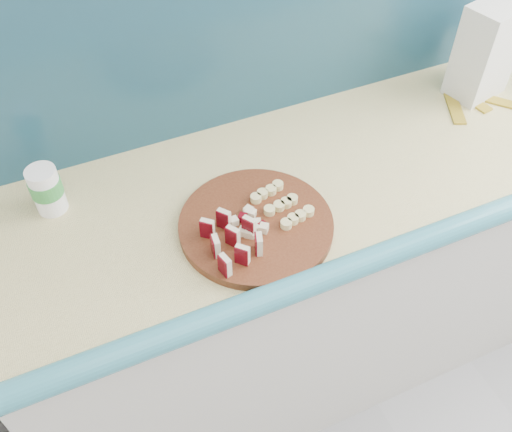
{
  "coord_description": "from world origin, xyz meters",
  "views": [
    {
      "loc": [
        -0.74,
        0.59,
        1.91
      ],
      "look_at": [
        -0.38,
        1.39,
        0.95
      ],
      "focal_mm": 40.0,
      "sensor_mm": 36.0,
      "label": 1
    }
  ],
  "objects": [
    {
      "name": "banana_peel",
      "position": [
        0.39,
        1.58,
        0.91
      ],
      "size": [
        0.23,
        0.19,
        0.01
      ],
      "rotation": [
        0.0,
        0.0,
        -0.0
      ],
      "color": "gold",
      "rests_on": "kitchen_counter"
    },
    {
      "name": "banana_slices",
      "position": [
        -0.31,
        1.41,
        0.94
      ],
      "size": [
        0.12,
        0.15,
        0.02
      ],
      "color": "#D9CC84",
      "rests_on": "cutting_board"
    },
    {
      "name": "canister",
      "position": [
        -0.8,
        1.65,
        0.97
      ],
      "size": [
        0.07,
        0.07,
        0.12
      ],
      "rotation": [
        0.0,
        0.0,
        -0.16
      ],
      "color": "white",
      "rests_on": "kitchen_counter"
    },
    {
      "name": "backsplash",
      "position": [
        0.1,
        1.79,
        1.16
      ],
      "size": [
        2.2,
        0.02,
        0.5
      ],
      "primitive_type": "cube",
      "color": "teal",
      "rests_on": "kitchen_counter"
    },
    {
      "name": "kitchen_counter",
      "position": [
        0.1,
        1.5,
        0.46
      ],
      "size": [
        2.2,
        0.63,
        0.91
      ],
      "color": "beige",
      "rests_on": "ground"
    },
    {
      "name": "apple_wedges",
      "position": [
        -0.46,
        1.34,
        0.96
      ],
      "size": [
        0.11,
        0.16,
        0.05
      ],
      "color": "beige",
      "rests_on": "cutting_board"
    },
    {
      "name": "cutting_board",
      "position": [
        -0.38,
        1.39,
        0.92
      ],
      "size": [
        0.44,
        0.44,
        0.02
      ],
      "primitive_type": "cylinder",
      "rotation": [
        0.0,
        0.0,
        0.26
      ],
      "color": "#451C0E",
      "rests_on": "kitchen_counter"
    },
    {
      "name": "flour_bag",
      "position": [
        0.43,
        1.62,
        1.05
      ],
      "size": [
        0.18,
        0.15,
        0.27
      ],
      "primitive_type": "cube",
      "rotation": [
        0.0,
        0.0,
        0.24
      ],
      "color": "silver",
      "rests_on": "kitchen_counter"
    },
    {
      "name": "apple_chunks",
      "position": [
        -0.4,
        1.38,
        0.94
      ],
      "size": [
        0.06,
        0.05,
        0.02
      ],
      "color": "#F5E6C4",
      "rests_on": "cutting_board"
    }
  ]
}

